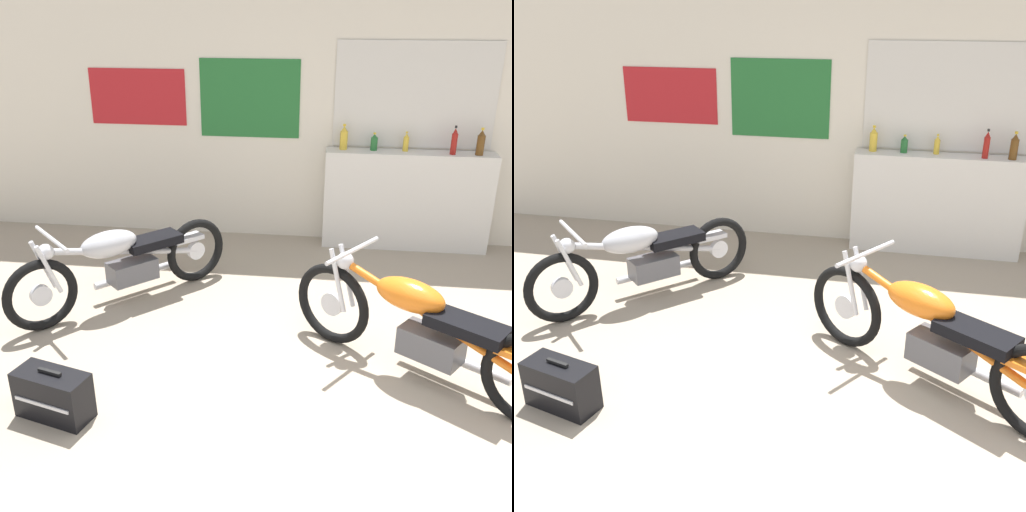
% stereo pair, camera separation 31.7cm
% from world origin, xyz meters
% --- Properties ---
extents(ground_plane, '(24.00, 24.00, 0.00)m').
position_xyz_m(ground_plane, '(0.00, 0.00, 0.00)').
color(ground_plane, gray).
extents(wall_back, '(10.00, 0.07, 2.80)m').
position_xyz_m(wall_back, '(0.01, 3.53, 1.40)').
color(wall_back, beige).
rests_on(wall_back, ground_plane).
extents(sill_counter, '(1.73, 0.28, 1.04)m').
position_xyz_m(sill_counter, '(0.52, 3.35, 0.52)').
color(sill_counter, silver).
rests_on(sill_counter, ground_plane).
extents(bottle_leftmost, '(0.08, 0.08, 0.26)m').
position_xyz_m(bottle_leftmost, '(-0.17, 3.39, 1.16)').
color(bottle_leftmost, gold).
rests_on(bottle_leftmost, sill_counter).
extents(bottle_left_center, '(0.07, 0.07, 0.18)m').
position_xyz_m(bottle_left_center, '(0.15, 3.39, 1.12)').
color(bottle_left_center, '#23662D').
rests_on(bottle_left_center, sill_counter).
extents(bottle_center, '(0.06, 0.06, 0.20)m').
position_xyz_m(bottle_center, '(0.47, 3.39, 1.13)').
color(bottle_center, gold).
rests_on(bottle_center, sill_counter).
extents(bottle_right_center, '(0.06, 0.06, 0.29)m').
position_xyz_m(bottle_right_center, '(0.93, 3.31, 1.17)').
color(bottle_right_center, maroon).
rests_on(bottle_right_center, sill_counter).
extents(bottle_rightmost, '(0.08, 0.08, 0.27)m').
position_xyz_m(bottle_rightmost, '(1.19, 3.32, 1.16)').
color(bottle_rightmost, '#5B3814').
rests_on(bottle_rightmost, sill_counter).
extents(motorcycle_orange, '(1.81, 1.30, 0.83)m').
position_xyz_m(motorcycle_orange, '(0.41, 0.86, 0.41)').
color(motorcycle_orange, black).
rests_on(motorcycle_orange, ground_plane).
extents(motorcycle_silver, '(1.51, 1.56, 0.77)m').
position_xyz_m(motorcycle_silver, '(-2.02, 1.71, 0.39)').
color(motorcycle_silver, black).
rests_on(motorcycle_silver, ground_plane).
extents(hard_case_black, '(0.53, 0.34, 0.35)m').
position_xyz_m(hard_case_black, '(-1.96, 0.13, 0.16)').
color(hard_case_black, black).
rests_on(hard_case_black, ground_plane).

